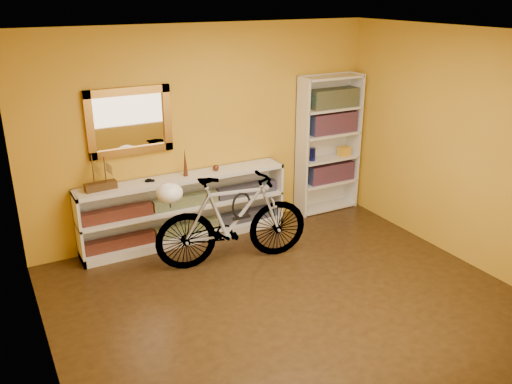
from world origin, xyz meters
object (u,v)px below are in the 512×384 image
bookcase (328,145)px  bicycle (233,220)px  helmet (170,193)px  console_unit (185,209)px

bookcase → bicycle: bookcase is taller
bookcase → bicycle: bearing=-156.5°
bookcase → helmet: (-2.55, -0.70, -0.02)m
console_unit → bicycle: bicycle is taller
console_unit → helmet: 0.94m
bicycle → bookcase: bearing=-56.7°
console_unit → bicycle: 0.84m
console_unit → helmet: (-0.41, -0.67, 0.51)m
bookcase → helmet: bearing=-164.7°
bookcase → bicycle: (-1.87, -0.81, -0.42)m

